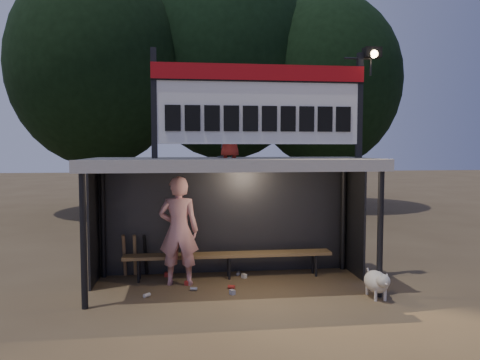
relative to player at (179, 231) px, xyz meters
name	(u,v)px	position (x,y,z in m)	size (l,w,h in m)	color
ground	(232,286)	(0.95, -0.23, -1.00)	(80.00, 80.00, 0.00)	brown
player	(179,231)	(0.00, 0.00, 0.00)	(0.73, 0.48, 1.99)	white
child_a	(224,133)	(0.83, 0.02, 1.77)	(0.44, 0.34, 0.90)	slate
child_b	(230,134)	(0.93, -0.13, 1.76)	(0.43, 0.28, 0.87)	#B1271B
dugout_shelter	(230,184)	(0.95, 0.01, 0.85)	(5.10, 2.08, 2.32)	#3A3A3C
scoreboard_assembly	(263,102)	(1.51, -0.24, 2.33)	(4.10, 0.27, 1.99)	black
bench	(229,256)	(0.95, 0.32, -0.56)	(4.00, 0.35, 0.48)	olive
tree_left	(97,67)	(-3.05, 9.77, 4.52)	(6.46, 6.46, 9.27)	black
tree_mid	(226,60)	(1.95, 11.27, 5.17)	(7.22, 7.22, 10.36)	black
tree_right	(326,82)	(5.95, 10.27, 4.19)	(6.08, 6.08, 8.72)	#2F2114
dog	(377,282)	(3.28, -1.21, -0.72)	(0.36, 0.81, 0.49)	beige
bats	(135,255)	(-0.85, 0.59, -0.57)	(0.48, 0.33, 0.84)	olive
litter	(206,283)	(0.48, -0.12, -0.96)	(1.89, 1.38, 0.08)	red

